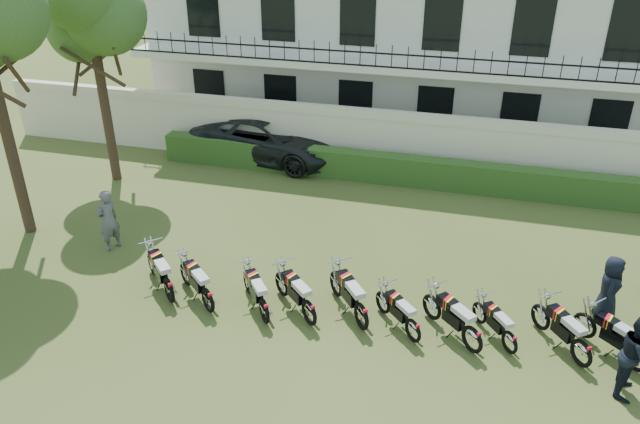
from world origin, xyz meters
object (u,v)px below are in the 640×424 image
object	(u,v)px
motorcycle_0	(169,285)
motorcycle_7	(510,338)
motorcycle_9	(639,353)
inspector	(108,220)
tree_west_near	(89,6)
motorcycle_3	(309,307)
motorcycle_4	(362,310)
motorcycle_5	(413,326)
suv	(268,138)
motorcycle_6	(473,334)
officer_3	(609,288)
motorcycle_2	(264,306)
motorcycle_1	(208,295)
officer_1	(638,356)
motorcycle_8	(583,347)

from	to	relation	value
motorcycle_0	motorcycle_7	world-z (taller)	motorcycle_0
motorcycle_9	inspector	distance (m)	13.65
tree_west_near	motorcycle_0	bearing A→B (deg)	-50.01
motorcycle_3	motorcycle_4	xyz separation A→B (m)	(1.21, 0.16, 0.02)
motorcycle_7	inspector	bearing A→B (deg)	134.68
motorcycle_0	motorcycle_5	world-z (taller)	motorcycle_0
tree_west_near	motorcycle_5	world-z (taller)	tree_west_near
suv	inspector	bearing A→B (deg)	171.52
motorcycle_4	inspector	xyz separation A→B (m)	(-7.60, 1.75, 0.38)
motorcycle_0	motorcycle_3	distance (m)	3.58
motorcycle_6	officer_3	world-z (taller)	officer_3
motorcycle_2	motorcycle_0	bearing A→B (deg)	138.70
motorcycle_1	motorcycle_7	xyz separation A→B (m)	(7.04, 0.33, -0.08)
motorcycle_1	suv	bearing A→B (deg)	52.13
motorcycle_3	motorcycle_5	bearing A→B (deg)	-45.30
motorcycle_5	tree_west_near	bearing A→B (deg)	107.69
motorcycle_5	suv	bearing A→B (deg)	82.12
suv	officer_3	size ratio (longest dim) A/B	3.45
motorcycle_0	motorcycle_7	xyz separation A→B (m)	(8.12, 0.22, -0.10)
motorcycle_0	officer_1	xyz separation A→B (m)	(10.50, -0.37, 0.41)
motorcycle_7	suv	distance (m)	12.67
motorcycle_0	inspector	size ratio (longest dim) A/B	0.84
tree_west_near	officer_3	distance (m)	16.83
motorcycle_6	suv	size ratio (longest dim) A/B	0.26
motorcycle_4	motorcycle_8	distance (m)	4.80
motorcycle_0	motorcycle_2	world-z (taller)	motorcycle_0
tree_west_near	motorcycle_7	xyz separation A→B (m)	(13.33, -5.99, -5.47)
motorcycle_5	inspector	world-z (taller)	inspector
motorcycle_3	officer_1	bearing A→B (deg)	-49.08
suv	motorcycle_3	bearing A→B (deg)	-147.80
motorcycle_3	motorcycle_9	bearing A→B (deg)	-43.50
motorcycle_4	suv	distance (m)	10.65
tree_west_near	motorcycle_5	distance (m)	13.91
motorcycle_9	officer_3	distance (m)	1.90
motorcycle_6	suv	world-z (taller)	suv
motorcycle_9	suv	xyz separation A→B (m)	(-11.40, 9.03, 0.31)
motorcycle_3	motorcycle_9	size ratio (longest dim) A/B	1.01
motorcycle_8	motorcycle_3	bearing A→B (deg)	145.55
motorcycle_8	officer_3	bearing A→B (deg)	34.07
motorcycle_2	inspector	bearing A→B (deg)	120.86
motorcycle_1	motorcycle_7	distance (m)	7.04
motorcycle_2	motorcycle_9	size ratio (longest dim) A/B	1.07
motorcycle_7	motorcycle_8	size ratio (longest dim) A/B	0.85
motorcycle_3	inspector	size ratio (longest dim) A/B	0.83
motorcycle_5	inspector	bearing A→B (deg)	124.34
motorcycle_3	motorcycle_8	bearing A→B (deg)	-44.31
motorcycle_5	inspector	size ratio (longest dim) A/B	0.74
motorcycle_4	motorcycle_7	distance (m)	3.33
motorcycle_1	motorcycle_4	xyz separation A→B (m)	(3.71, 0.31, 0.03)
motorcycle_4	motorcycle_5	world-z (taller)	motorcycle_4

